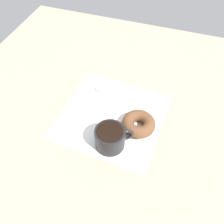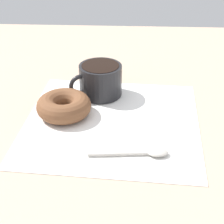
# 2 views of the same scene
# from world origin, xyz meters

# --- Properties ---
(ground_plane) EXTENTS (1.20, 1.20, 0.02)m
(ground_plane) POSITION_xyz_m (0.00, 0.00, -0.01)
(ground_plane) COLOR tan
(napkin) EXTENTS (0.36, 0.36, 0.00)m
(napkin) POSITION_xyz_m (-0.01, -0.01, 0.00)
(napkin) COLOR white
(napkin) RESTS_ON ground_plane
(coffee_cup) EXTENTS (0.09, 0.11, 0.07)m
(coffee_cup) POSITION_xyz_m (-0.11, -0.04, 0.04)
(coffee_cup) COLOR black
(coffee_cup) RESTS_ON napkin
(donut) EXTENTS (0.11, 0.11, 0.04)m
(donut) POSITION_xyz_m (-0.03, -0.11, 0.02)
(donut) COLOR brown
(donut) RESTS_ON napkin
(spoon) EXTENTS (0.03, 0.14, 0.01)m
(spoon) POSITION_xyz_m (0.10, 0.05, 0.01)
(spoon) COLOR #B7B2A8
(spoon) RESTS_ON napkin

